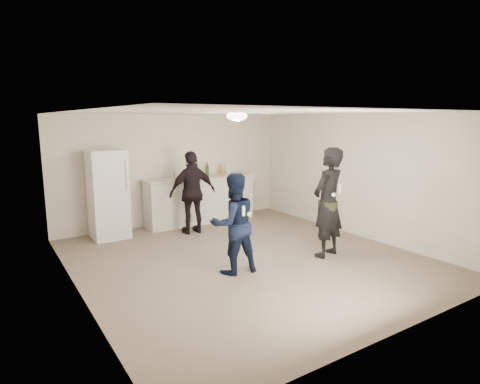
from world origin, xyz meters
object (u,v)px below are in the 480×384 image
fridge (108,194)px  man (233,224)px  woman (328,203)px  spectator (193,193)px  counter (201,200)px  shaker (173,175)px

fridge → man: bearing=-69.7°
woman → spectator: (-1.33, 2.61, -0.09)m
counter → man: size_ratio=1.64×
counter → woman: bearing=-76.9°
counter → woman: size_ratio=1.35×
fridge → man: fridge is taller
man → spectator: size_ratio=0.91×
counter → fridge: (-2.14, -0.07, 0.38)m
shaker → man: size_ratio=0.11×
man → shaker: bearing=-90.3°
man → woman: 1.82m
fridge → shaker: (1.44, 0.01, 0.28)m
fridge → spectator: size_ratio=1.03×
counter → spectator: bearing=-127.7°
woman → man: bearing=-22.2°
fridge → man: (1.12, -3.01, -0.11)m
fridge → woman: size_ratio=0.93×
man → spectator: (0.47, 2.37, 0.08)m
man → woman: woman is taller
fridge → man: size_ratio=1.13×
shaker → woman: woman is taller
counter → woman: woman is taller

